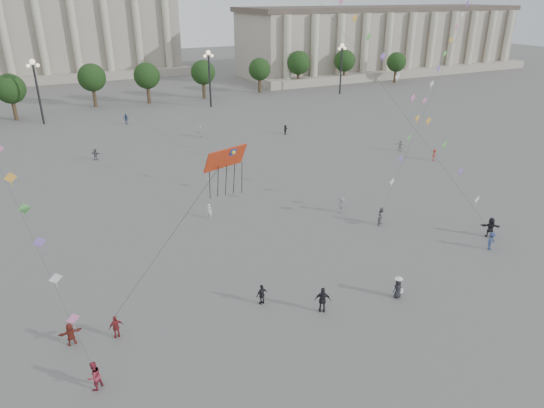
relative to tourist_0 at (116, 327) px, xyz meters
name	(u,v)px	position (x,y,z in m)	size (l,w,h in m)	color
ground	(363,340)	(14.02, -7.27, -0.80)	(360.00, 360.00, 0.00)	#5B5855
hall_east	(383,40)	(89.02, 86.63, 7.62)	(84.00, 26.22, 17.20)	#A6998B
hall_central	(82,18)	(14.02, 121.95, 13.43)	(48.30, 34.30, 35.50)	#A6998B
tree_row	(121,78)	(14.02, 70.73, 4.59)	(137.12, 5.12, 8.00)	#3B2A1D
lamp_post_mid_west	(36,80)	(-0.98, 62.73, 6.55)	(2.00, 0.90, 10.65)	#262628
lamp_post_mid_east	(209,68)	(29.02, 62.73, 6.55)	(2.00, 0.90, 10.65)	#262628
lamp_post_far_east	(342,59)	(59.02, 62.73, 6.55)	(2.00, 0.90, 10.65)	#262628
person_crowd_0	(126,119)	(11.54, 56.21, 0.09)	(1.04, 0.43, 1.78)	navy
person_crowd_3	(491,227)	(32.82, -0.65, 0.13)	(1.73, 0.55, 1.87)	black
person_crowd_4	(200,131)	(20.17, 43.09, 0.06)	(1.59, 0.51, 1.72)	silver
person_crowd_6	(342,205)	(23.71, 9.69, 0.05)	(1.10, 0.63, 1.71)	slate
person_crowd_7	(401,145)	(42.92, 23.54, 0.04)	(1.56, 0.50, 1.69)	#B2B3AF
person_crowd_8	(434,155)	(44.09, 18.21, -0.03)	(1.00, 0.57, 1.54)	#993729
person_crowd_9	(285,130)	(32.62, 38.54, -0.06)	(1.37, 0.44, 1.48)	black
person_crowd_12	(95,154)	(4.11, 38.57, -0.05)	(1.40, 0.44, 1.51)	slate
person_crowd_13	(209,211)	(11.45, 14.50, -0.06)	(0.54, 0.36, 1.49)	silver
tourist_0	(116,327)	(0.00, 0.00, 0.00)	(0.94, 0.39, 1.60)	maroon
tourist_1	(323,300)	(13.23, -3.55, 0.16)	(1.12, 0.47, 1.92)	black
tourist_2	(71,334)	(-2.68, 0.59, -0.04)	(1.42, 0.45, 1.53)	maroon
tourist_4	(262,294)	(9.90, -0.83, -0.03)	(0.91, 0.38, 1.55)	black
kite_flyer_0	(94,376)	(-1.88, -4.00, 0.10)	(0.87, 0.68, 1.79)	maroon
kite_flyer_1	(491,241)	(30.92, -2.40, 0.02)	(1.06, 0.61, 1.65)	navy
kite_flyer_2	(382,216)	(25.64, 5.77, 0.09)	(0.87, 0.68, 1.79)	slate
hat_person	(398,288)	(19.03, -4.48, 0.01)	(0.77, 0.60, 1.69)	black
dragon_kite	(225,173)	(5.11, -7.10, 11.85)	(3.72, 4.20, 14.77)	#AE2E12
kite_train_east	(464,13)	(47.24, 19.66, 17.26)	(40.35, 25.70, 57.55)	#3F3F3F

